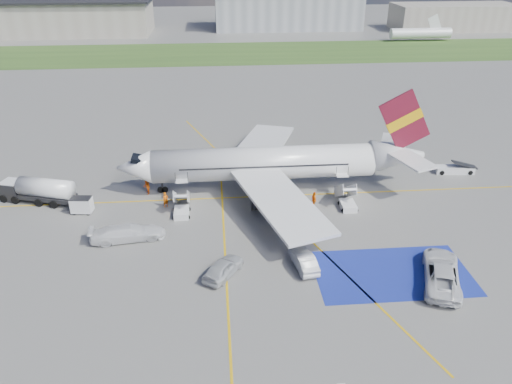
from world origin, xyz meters
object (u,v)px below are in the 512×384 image
at_px(fuel_tanker, 38,192).
at_px(gpu_cart, 82,206).
at_px(car_silver_b, 304,260).
at_px(belt_loader, 454,170).
at_px(van_white_b, 127,230).
at_px(car_silver_a, 223,268).
at_px(airliner, 276,163).
at_px(van_white_a, 442,270).

distance_m(fuel_tanker, gpu_cart, 6.32).
bearing_deg(car_silver_b, gpu_cart, -37.68).
bearing_deg(fuel_tanker, belt_loader, 21.57).
distance_m(belt_loader, van_white_b, 41.82).
bearing_deg(car_silver_a, van_white_b, -2.42).
xyz_separation_m(gpu_cart, car_silver_a, (15.18, -12.86, -0.03)).
bearing_deg(car_silver_a, gpu_cart, -6.79).
bearing_deg(car_silver_b, van_white_b, -29.42).
xyz_separation_m(airliner, belt_loader, (23.65, 2.63, -3.00)).
bearing_deg(van_white_a, fuel_tanker, -4.65).
xyz_separation_m(gpu_cart, belt_loader, (45.59, 6.80, -0.45)).
xyz_separation_m(airliner, car_silver_b, (0.64, -16.42, -2.64)).
relative_size(fuel_tanker, belt_loader, 1.68).
distance_m(airliner, fuel_tanker, 27.54).
bearing_deg(gpu_cart, van_white_b, -39.68).
xyz_separation_m(airliner, van_white_b, (-16.13, -10.25, -2.31)).
xyz_separation_m(airliner, car_silver_a, (-6.75, -17.04, -2.58)).
bearing_deg(fuel_tanker, gpu_cart, -11.85).
distance_m(car_silver_a, van_white_b, 11.58).
distance_m(airliner, car_silver_b, 16.65).
bearing_deg(car_silver_b, van_white_a, 156.15).
height_order(car_silver_a, van_white_b, van_white_b).
bearing_deg(gpu_cart, belt_loader, 15.10).
xyz_separation_m(belt_loader, van_white_b, (-39.78, -12.88, 0.69)).
height_order(belt_loader, car_silver_a, car_silver_a).
distance_m(gpu_cart, van_white_b, 8.40).
height_order(van_white_a, van_white_b, van_white_a).
height_order(car_silver_b, van_white_a, van_white_a).
height_order(gpu_cart, car_silver_b, gpu_cart).
xyz_separation_m(airliner, fuel_tanker, (-27.43, -1.09, -2.15)).
distance_m(gpu_cart, car_silver_b, 25.68).
bearing_deg(van_white_b, fuel_tanker, 43.52).
bearing_deg(belt_loader, gpu_cart, -167.00).
distance_m(car_silver_a, van_white_a, 19.27).
bearing_deg(airliner, van_white_b, -147.57).
relative_size(van_white_a, van_white_b, 1.15).
xyz_separation_m(car_silver_a, car_silver_b, (7.39, 0.61, -0.05)).
height_order(car_silver_b, van_white_b, van_white_b).
distance_m(fuel_tanker, belt_loader, 51.23).
bearing_deg(airliner, belt_loader, 6.34).
relative_size(airliner, fuel_tanker, 4.11).
height_order(fuel_tanker, car_silver_a, fuel_tanker).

